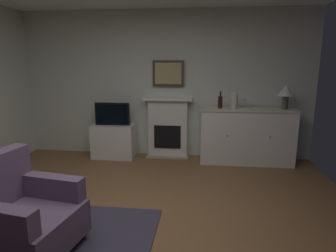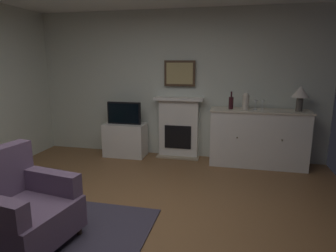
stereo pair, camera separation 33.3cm
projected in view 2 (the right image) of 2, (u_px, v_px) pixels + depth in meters
ground_plane at (123, 239)px, 2.97m from camera, size 5.26×5.53×0.10m
wall_rear at (176, 85)px, 5.29m from camera, size 5.26×0.06×2.61m
area_rug at (39, 251)px, 2.71m from camera, size 1.84×1.95×0.02m
fireplace_unit at (179, 127)px, 5.31m from camera, size 0.87×0.30×1.10m
framed_picture at (180, 73)px, 5.14m from camera, size 0.55×0.04×0.45m
sideboard_cabinet at (258, 138)px, 4.86m from camera, size 1.58×0.49×0.95m
table_lamp at (300, 94)px, 4.57m from camera, size 0.26×0.26×0.40m
wine_bottle at (231, 103)px, 4.82m from camera, size 0.08×0.08×0.29m
wine_glass_left at (256, 102)px, 4.73m from camera, size 0.07×0.07×0.16m
wine_glass_center at (263, 103)px, 4.72m from camera, size 0.07×0.07×0.16m
vase_decorative at (246, 101)px, 4.73m from camera, size 0.11×0.11×0.28m
tv_cabinet at (125, 140)px, 5.42m from camera, size 0.75×0.42×0.61m
tv_set at (124, 113)px, 5.29m from camera, size 0.62×0.07×0.40m
armchair at (20, 207)px, 2.74m from camera, size 0.92×0.88×0.92m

